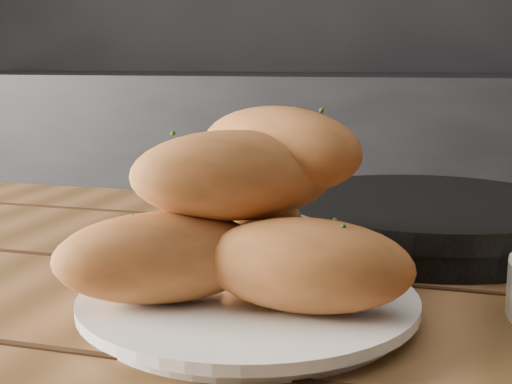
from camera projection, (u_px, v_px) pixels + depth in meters
name	position (u px, v px, depth m)	size (l,w,h in m)	color
counter	(420.00, 254.00, 1.81)	(2.80, 0.60, 0.90)	black
plate	(248.00, 304.00, 0.52)	(0.25, 0.25, 0.02)	white
bread_rolls	(247.00, 217.00, 0.51)	(0.26, 0.23, 0.14)	#C56A36
skillet	(426.00, 219.00, 0.74)	(0.45, 0.31, 0.05)	black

